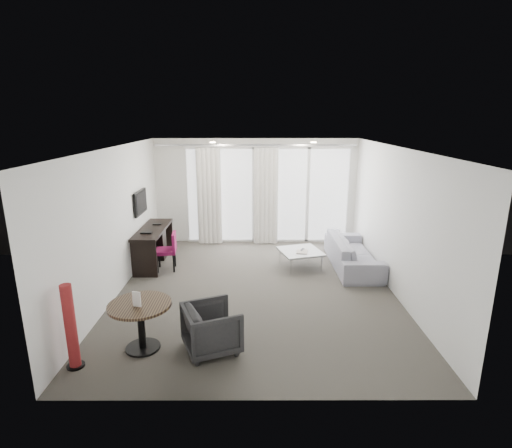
{
  "coord_description": "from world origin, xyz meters",
  "views": [
    {
      "loc": [
        -0.02,
        -6.84,
        3.11
      ],
      "look_at": [
        0.0,
        0.6,
        1.1
      ],
      "focal_mm": 28.0,
      "sensor_mm": 36.0,
      "label": 1
    }
  ],
  "objects_px": {
    "desk": "(154,246)",
    "rattan_chair_a": "(278,214)",
    "coffee_table": "(300,259)",
    "round_table": "(141,326)",
    "desk_chair": "(166,251)",
    "red_lamp": "(71,327)",
    "rattan_chair_b": "(326,207)",
    "tub_armchair": "(212,328)",
    "sofa": "(353,252)"
  },
  "relations": [
    {
      "from": "desk",
      "to": "round_table",
      "type": "relative_size",
      "value": 1.99
    },
    {
      "from": "rattan_chair_b",
      "to": "coffee_table",
      "type": "bearing_deg",
      "value": -99.12
    },
    {
      "from": "round_table",
      "to": "rattan_chair_a",
      "type": "xyz_separation_m",
      "value": [
        2.22,
        6.31,
        0.05
      ]
    },
    {
      "from": "sofa",
      "to": "rattan_chair_a",
      "type": "xyz_separation_m",
      "value": [
        -1.41,
        3.19,
        0.08
      ]
    },
    {
      "from": "red_lamp",
      "to": "rattan_chair_a",
      "type": "relative_size",
      "value": 1.44
    },
    {
      "from": "red_lamp",
      "to": "tub_armchair",
      "type": "relative_size",
      "value": 1.58
    },
    {
      "from": "desk_chair",
      "to": "rattan_chair_b",
      "type": "relative_size",
      "value": 0.92
    },
    {
      "from": "tub_armchair",
      "to": "coffee_table",
      "type": "height_order",
      "value": "tub_armchair"
    },
    {
      "from": "red_lamp",
      "to": "rattan_chair_b",
      "type": "height_order",
      "value": "red_lamp"
    },
    {
      "from": "rattan_chair_a",
      "to": "rattan_chair_b",
      "type": "bearing_deg",
      "value": 26.79
    },
    {
      "from": "desk_chair",
      "to": "desk",
      "type": "bearing_deg",
      "value": 126.08
    },
    {
      "from": "round_table",
      "to": "desk",
      "type": "bearing_deg",
      "value": 100.94
    },
    {
      "from": "rattan_chair_a",
      "to": "rattan_chair_b",
      "type": "height_order",
      "value": "rattan_chair_b"
    },
    {
      "from": "round_table",
      "to": "sofa",
      "type": "xyz_separation_m",
      "value": [
        3.63,
        3.13,
        -0.03
      ]
    },
    {
      "from": "desk_chair",
      "to": "coffee_table",
      "type": "height_order",
      "value": "desk_chair"
    },
    {
      "from": "desk",
      "to": "coffee_table",
      "type": "relative_size",
      "value": 2.05
    },
    {
      "from": "desk_chair",
      "to": "coffee_table",
      "type": "relative_size",
      "value": 0.98
    },
    {
      "from": "tub_armchair",
      "to": "rattan_chair_b",
      "type": "relative_size",
      "value": 0.83
    },
    {
      "from": "rattan_chair_a",
      "to": "desk",
      "type": "bearing_deg",
      "value": -132.92
    },
    {
      "from": "desk_chair",
      "to": "coffee_table",
      "type": "bearing_deg",
      "value": -3.48
    },
    {
      "from": "desk",
      "to": "round_table",
      "type": "xyz_separation_m",
      "value": [
        0.64,
        -3.33,
        -0.06
      ]
    },
    {
      "from": "desk",
      "to": "rattan_chair_a",
      "type": "bearing_deg",
      "value": 46.21
    },
    {
      "from": "tub_armchair",
      "to": "round_table",
      "type": "bearing_deg",
      "value": 65.92
    },
    {
      "from": "red_lamp",
      "to": "rattan_chair_b",
      "type": "relative_size",
      "value": 1.3
    },
    {
      "from": "round_table",
      "to": "coffee_table",
      "type": "height_order",
      "value": "round_table"
    },
    {
      "from": "round_table",
      "to": "coffee_table",
      "type": "distance_m",
      "value": 3.99
    },
    {
      "from": "red_lamp",
      "to": "sofa",
      "type": "relative_size",
      "value": 0.53
    },
    {
      "from": "desk",
      "to": "red_lamp",
      "type": "distance_m",
      "value": 3.74
    },
    {
      "from": "round_table",
      "to": "red_lamp",
      "type": "relative_size",
      "value": 0.75
    },
    {
      "from": "desk_chair",
      "to": "coffee_table",
      "type": "xyz_separation_m",
      "value": [
        2.82,
        0.14,
        -0.22
      ]
    },
    {
      "from": "tub_armchair",
      "to": "sofa",
      "type": "height_order",
      "value": "tub_armchair"
    },
    {
      "from": "coffee_table",
      "to": "rattan_chair_b",
      "type": "height_order",
      "value": "rattan_chair_b"
    },
    {
      "from": "rattan_chair_a",
      "to": "rattan_chair_b",
      "type": "xyz_separation_m",
      "value": [
        1.52,
        0.74,
        0.04
      ]
    },
    {
      "from": "coffee_table",
      "to": "rattan_chair_b",
      "type": "distance_m",
      "value": 4.16
    },
    {
      "from": "desk_chair",
      "to": "rattan_chair_a",
      "type": "height_order",
      "value": "desk_chair"
    },
    {
      "from": "red_lamp",
      "to": "desk_chair",
      "type": "bearing_deg",
      "value": 82.29
    },
    {
      "from": "desk",
      "to": "round_table",
      "type": "bearing_deg",
      "value": -79.06
    },
    {
      "from": "desk_chair",
      "to": "rattan_chair_b",
      "type": "height_order",
      "value": "rattan_chair_b"
    },
    {
      "from": "coffee_table",
      "to": "rattan_chair_a",
      "type": "xyz_separation_m",
      "value": [
        -0.3,
        3.22,
        0.21
      ]
    },
    {
      "from": "rattan_chair_a",
      "to": "tub_armchair",
      "type": "bearing_deg",
      "value": -100.32
    },
    {
      "from": "desk_chair",
      "to": "rattan_chair_a",
      "type": "xyz_separation_m",
      "value": [
        2.52,
        3.36,
        -0.01
      ]
    },
    {
      "from": "coffee_table",
      "to": "round_table",
      "type": "bearing_deg",
      "value": -129.13
    },
    {
      "from": "tub_armchair",
      "to": "coffee_table",
      "type": "relative_size",
      "value": 0.88
    },
    {
      "from": "sofa",
      "to": "coffee_table",
      "type": "bearing_deg",
      "value": 92.0
    },
    {
      "from": "desk_chair",
      "to": "sofa",
      "type": "xyz_separation_m",
      "value": [
        3.93,
        0.18,
        -0.09
      ]
    },
    {
      "from": "desk",
      "to": "red_lamp",
      "type": "bearing_deg",
      "value": -91.73
    },
    {
      "from": "desk_chair",
      "to": "round_table",
      "type": "bearing_deg",
      "value": -90.46
    },
    {
      "from": "sofa",
      "to": "rattan_chair_a",
      "type": "distance_m",
      "value": 3.49
    },
    {
      "from": "desk",
      "to": "rattan_chair_b",
      "type": "height_order",
      "value": "rattan_chair_b"
    },
    {
      "from": "tub_armchair",
      "to": "sofa",
      "type": "distance_m",
      "value": 4.14
    }
  ]
}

